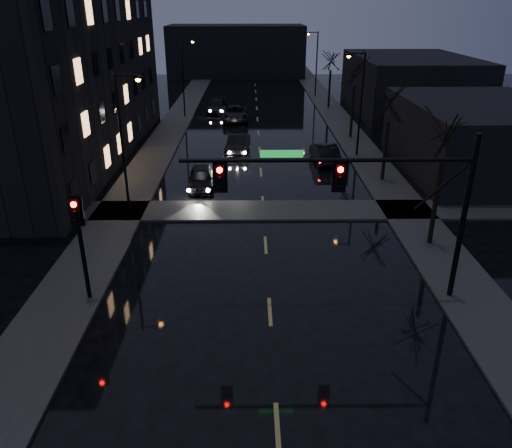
{
  "coord_description": "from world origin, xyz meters",
  "views": [
    {
      "loc": [
        -0.75,
        -8.85,
        11.38
      ],
      "look_at": [
        -0.54,
        9.48,
        3.2
      ],
      "focal_mm": 35.0,
      "sensor_mm": 36.0,
      "label": 1
    }
  ],
  "objects_px": {
    "oncoming_car_d": "(217,106)",
    "lead_car": "(325,153)",
    "oncoming_car_b": "(238,144)",
    "oncoming_car_a": "(201,178)",
    "oncoming_car_c": "(235,113)"
  },
  "relations": [
    {
      "from": "oncoming_car_b",
      "to": "oncoming_car_d",
      "type": "relative_size",
      "value": 0.91
    },
    {
      "from": "oncoming_car_b",
      "to": "lead_car",
      "type": "distance_m",
      "value": 7.28
    },
    {
      "from": "oncoming_car_c",
      "to": "lead_car",
      "type": "height_order",
      "value": "oncoming_car_c"
    },
    {
      "from": "oncoming_car_d",
      "to": "oncoming_car_c",
      "type": "bearing_deg",
      "value": -58.95
    },
    {
      "from": "oncoming_car_b",
      "to": "lead_car",
      "type": "xyz_separation_m",
      "value": [
        6.75,
        -2.72,
        0.04
      ]
    },
    {
      "from": "oncoming_car_a",
      "to": "oncoming_car_b",
      "type": "relative_size",
      "value": 0.95
    },
    {
      "from": "oncoming_car_b",
      "to": "lead_car",
      "type": "relative_size",
      "value": 0.95
    },
    {
      "from": "oncoming_car_a",
      "to": "lead_car",
      "type": "bearing_deg",
      "value": 29.64
    },
    {
      "from": "oncoming_car_a",
      "to": "oncoming_car_b",
      "type": "bearing_deg",
      "value": 72.36
    },
    {
      "from": "oncoming_car_a",
      "to": "oncoming_car_c",
      "type": "relative_size",
      "value": 0.74
    },
    {
      "from": "oncoming_car_b",
      "to": "oncoming_car_c",
      "type": "height_order",
      "value": "oncoming_car_c"
    },
    {
      "from": "oncoming_car_a",
      "to": "oncoming_car_b",
      "type": "distance_m",
      "value": 8.74
    },
    {
      "from": "oncoming_car_c",
      "to": "oncoming_car_d",
      "type": "height_order",
      "value": "oncoming_car_c"
    },
    {
      "from": "oncoming_car_c",
      "to": "oncoming_car_a",
      "type": "bearing_deg",
      "value": -97.35
    },
    {
      "from": "oncoming_car_d",
      "to": "lead_car",
      "type": "relative_size",
      "value": 1.05
    }
  ]
}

